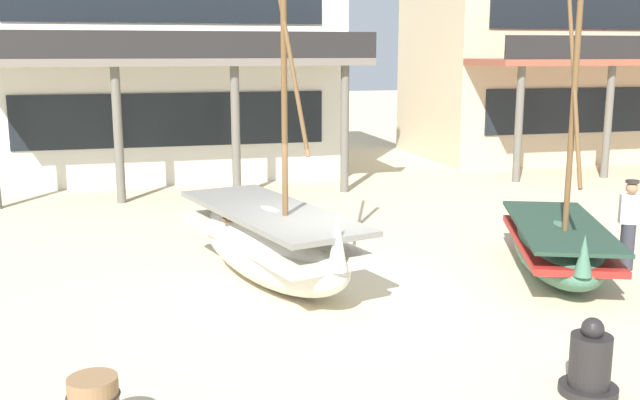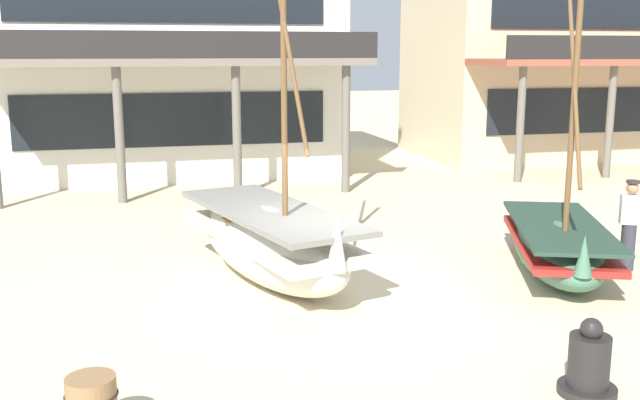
{
  "view_description": "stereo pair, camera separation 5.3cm",
  "coord_description": "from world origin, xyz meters",
  "px_view_note": "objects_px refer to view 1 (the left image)",
  "views": [
    {
      "loc": [
        -3.18,
        -11.38,
        4.0
      ],
      "look_at": [
        0.0,
        1.0,
        1.4
      ],
      "focal_mm": 41.43,
      "sensor_mm": 36.0,
      "label": 1
    },
    {
      "loc": [
        -3.13,
        -11.39,
        4.0
      ],
      "look_at": [
        0.0,
        1.0,
        1.4
      ],
      "focal_mm": 41.43,
      "sensor_mm": 36.0,
      "label": 2
    }
  ],
  "objects_px": {
    "fishing_boat_centre_large": "(558,246)",
    "harbor_building_main": "(165,58)",
    "fisherman_by_hull": "(629,226)",
    "capstan_winch": "(590,364)",
    "fishing_boat_near_left": "(271,241)",
    "harbor_building_annex": "(560,58)"
  },
  "relations": [
    {
      "from": "fisherman_by_hull",
      "to": "fishing_boat_near_left",
      "type": "bearing_deg",
      "value": 171.94
    },
    {
      "from": "fishing_boat_near_left",
      "to": "fishing_boat_centre_large",
      "type": "relative_size",
      "value": 1.34
    },
    {
      "from": "fishing_boat_near_left",
      "to": "fisherman_by_hull",
      "type": "bearing_deg",
      "value": -8.06
    },
    {
      "from": "fishing_boat_near_left",
      "to": "capstan_winch",
      "type": "bearing_deg",
      "value": -61.34
    },
    {
      "from": "fisherman_by_hull",
      "to": "harbor_building_annex",
      "type": "bearing_deg",
      "value": 62.75
    },
    {
      "from": "fisherman_by_hull",
      "to": "harbor_building_main",
      "type": "bearing_deg",
      "value": 118.56
    },
    {
      "from": "capstan_winch",
      "to": "fishing_boat_centre_large",
      "type": "bearing_deg",
      "value": 62.37
    },
    {
      "from": "fishing_boat_near_left",
      "to": "fisherman_by_hull",
      "type": "distance_m",
      "value": 6.58
    },
    {
      "from": "fishing_boat_near_left",
      "to": "capstan_winch",
      "type": "height_order",
      "value": "fishing_boat_near_left"
    },
    {
      "from": "fishing_boat_near_left",
      "to": "capstan_winch",
      "type": "xyz_separation_m",
      "value": [
        2.84,
        -5.2,
        -0.37
      ]
    },
    {
      "from": "harbor_building_main",
      "to": "harbor_building_annex",
      "type": "height_order",
      "value": "harbor_building_main"
    },
    {
      "from": "capstan_winch",
      "to": "harbor_building_main",
      "type": "relative_size",
      "value": 0.08
    },
    {
      "from": "capstan_winch",
      "to": "fisherman_by_hull",
      "type": "bearing_deg",
      "value": 49.31
    },
    {
      "from": "fishing_boat_centre_large",
      "to": "fisherman_by_hull",
      "type": "relative_size",
      "value": 2.92
    },
    {
      "from": "fishing_boat_near_left",
      "to": "fishing_boat_centre_large",
      "type": "xyz_separation_m",
      "value": [
        5.11,
        -0.86,
        -0.2
      ]
    },
    {
      "from": "harbor_building_main",
      "to": "capstan_winch",
      "type": "bearing_deg",
      "value": -77.92
    },
    {
      "from": "fishing_boat_centre_large",
      "to": "harbor_building_main",
      "type": "xyz_separation_m",
      "value": [
        -6.16,
        13.83,
        3.22
      ]
    },
    {
      "from": "fishing_boat_centre_large",
      "to": "fisherman_by_hull",
      "type": "distance_m",
      "value": 1.44
    },
    {
      "from": "fisherman_by_hull",
      "to": "harbor_building_main",
      "type": "xyz_separation_m",
      "value": [
        -7.56,
        13.9,
        2.91
      ]
    },
    {
      "from": "fishing_boat_centre_large",
      "to": "harbor_building_main",
      "type": "relative_size",
      "value": 0.44
    },
    {
      "from": "fishing_boat_near_left",
      "to": "capstan_winch",
      "type": "relative_size",
      "value": 6.99
    },
    {
      "from": "fishing_boat_centre_large",
      "to": "capstan_winch",
      "type": "distance_m",
      "value": 4.9
    }
  ]
}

